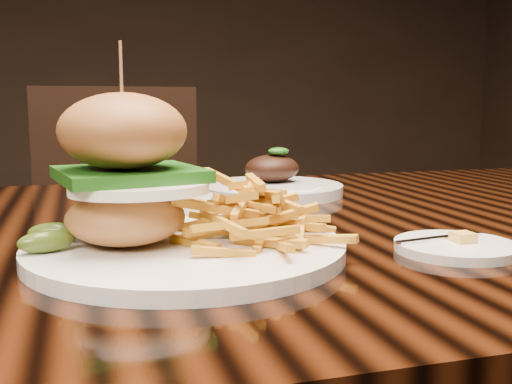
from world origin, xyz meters
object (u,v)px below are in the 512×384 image
object	(u,v)px
far_dish	(272,185)
chair_far	(123,238)
burger_plate	(176,203)
dining_table	(236,279)

from	to	relation	value
far_dish	chair_far	world-z (taller)	chair_far
chair_far	far_dish	bearing A→B (deg)	-73.79
burger_plate	far_dish	distance (m)	0.43
burger_plate	far_dish	size ratio (longest dim) A/B	1.35
far_dish	chair_far	bearing A→B (deg)	107.19
dining_table	far_dish	bearing A→B (deg)	60.88
burger_plate	chair_far	distance (m)	1.08
dining_table	far_dish	world-z (taller)	far_dish
dining_table	chair_far	distance (m)	0.91
dining_table	burger_plate	bearing A→B (deg)	-123.81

